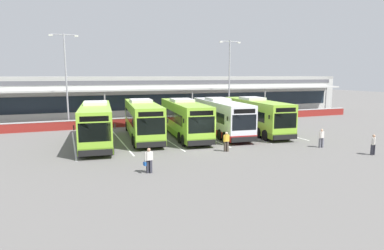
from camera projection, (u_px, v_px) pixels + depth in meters
The scene contains 20 objects.
ground_plane at pixel (206, 148), 27.86m from camera, with size 200.00×200.00×0.00m, color #605E5B.
terminal_building at pixel (139, 95), 52.21m from camera, with size 70.00×13.00×6.00m.
red_barrier_wall at pixel (160, 120), 41.14m from camera, with size 60.00×0.40×1.10m.
coach_bus_leftmost at pixel (96, 124), 29.55m from camera, with size 3.95×12.34×3.78m.
coach_bus_left_centre at pixel (142, 120), 32.39m from camera, with size 3.95×12.34×3.78m.
coach_bus_centre at pixel (184, 119), 33.12m from camera, with size 3.95×12.34×3.78m.
coach_bus_right_centre at pixel (221, 117), 34.55m from camera, with size 3.95×12.34×3.78m.
coach_bus_rightmost at pixel (256, 116), 35.63m from camera, with size 3.95×12.34×3.78m.
bay_stripe_far_west at pixel (74, 144), 29.64m from camera, with size 0.14×13.00×0.01m, color silver.
bay_stripe_west at pixel (121, 141), 31.14m from camera, with size 0.14×13.00×0.01m, color silver.
bay_stripe_mid_west at pixel (163, 138), 32.64m from camera, with size 0.14×13.00×0.01m, color silver.
bay_stripe_centre at pixel (202, 135), 34.14m from camera, with size 0.14×13.00×0.01m, color silver.
bay_stripe_mid_east at pixel (237, 132), 35.64m from camera, with size 0.14×13.00×0.01m, color silver.
bay_stripe_east at pixel (270, 130), 37.14m from camera, with size 0.14×13.00×0.01m, color silver.
pedestrian_with_handbag at pixel (149, 160), 20.71m from camera, with size 0.64×0.33×1.62m.
pedestrian_in_dark_coat at pixel (373, 144), 25.42m from camera, with size 0.50×0.38×1.62m.
pedestrian_child at pixel (321, 138), 28.07m from camera, with size 0.54×0.29×1.62m.
pedestrian_near_bin at pixel (226, 141), 26.58m from camera, with size 0.54×0.30×1.62m.
lamp_post_west at pixel (66, 74), 38.63m from camera, with size 3.24×0.28×11.00m.
lamp_post_centre at pixel (229, 75), 46.24m from camera, with size 3.24×0.28×11.00m.
Camera 1 is at (-10.98, -24.96, 6.16)m, focal length 30.54 mm.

